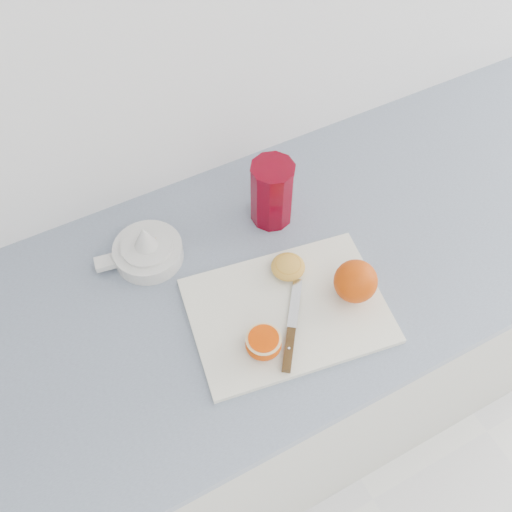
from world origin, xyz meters
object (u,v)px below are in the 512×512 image
at_px(counter, 261,365).
at_px(red_tumbler, 272,195).
at_px(citrus_juicer, 147,250).
at_px(cutting_board, 288,310).
at_px(half_orange, 263,343).

distance_m(counter, red_tumbler, 0.53).
height_order(counter, red_tumbler, red_tumbler).
xyz_separation_m(counter, citrus_juicer, (-0.19, 0.14, 0.47)).
bearing_deg(citrus_juicer, cutting_board, -52.38).
distance_m(counter, citrus_juicer, 0.52).
height_order(half_orange, red_tumbler, red_tumbler).
bearing_deg(citrus_juicer, half_orange, -69.89).
xyz_separation_m(citrus_juicer, red_tumbler, (0.27, -0.02, 0.04)).
xyz_separation_m(counter, red_tumbler, (0.08, 0.12, 0.51)).
xyz_separation_m(cutting_board, red_tumbler, (0.09, 0.22, 0.06)).
relative_size(cutting_board, half_orange, 5.58).
xyz_separation_m(cutting_board, half_orange, (-0.08, -0.05, 0.03)).
bearing_deg(cutting_board, citrus_juicer, 127.62).
height_order(counter, cutting_board, cutting_board).
relative_size(cutting_board, red_tumbler, 2.45).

